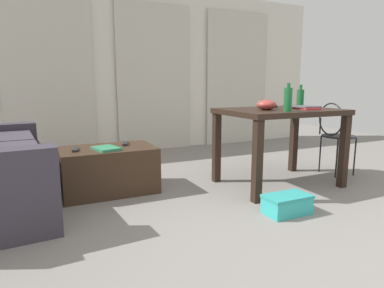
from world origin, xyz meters
The scene contains 15 objects.
ground_plane centered at (0.00, 1.50, 0.00)m, with size 9.11×9.11×0.00m, color gray.
wall_back centered at (0.00, 3.80, 1.21)m, with size 5.85×0.10×2.43m, color silver.
curtains centered at (0.00, 3.71, 1.10)m, with size 4.16×0.03×2.20m.
coffee_table centered at (-1.11, 1.88, 0.21)m, with size 0.86×0.55×0.43m.
craft_table centered at (0.50, 1.39, 0.65)m, with size 1.13×0.81×0.77m.
wire_chair centered at (1.32, 1.42, 0.50)m, with size 0.37×0.38×0.81m.
bottle_near centered at (0.98, 1.63, 0.87)m, with size 0.08×0.08×0.24m.
bottle_far centered at (0.36, 1.12, 0.88)m, with size 0.07×0.07×0.25m.
bowl centered at (0.29, 1.34, 0.82)m, with size 0.19×0.19×0.10m, color #9E3833.
book_stack centered at (0.72, 1.27, 0.79)m, with size 0.22×0.31×0.03m.
tv_remote_on_table centered at (0.53, 1.59, 0.78)m, with size 0.05×0.16×0.03m, color #232326.
tv_remote_primary centered at (-1.39, 1.87, 0.44)m, with size 0.05×0.19×0.02m, color #232326.
tv_remote_secondary centered at (-0.92, 1.96, 0.44)m, with size 0.05×0.17×0.02m, color #232326.
magazine centered at (-1.14, 1.78, 0.44)m, with size 0.19×0.25×0.02m, color #2D7F56.
shoebox centered at (0.05, 0.72, 0.08)m, with size 0.36×0.22×0.15m.
Camera 1 is at (-1.70, -1.23, 1.01)m, focal length 31.20 mm.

